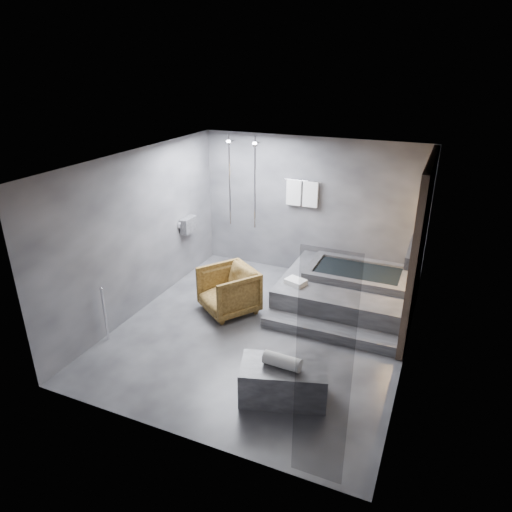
% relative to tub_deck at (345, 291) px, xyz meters
% --- Properties ---
extents(room, '(5.00, 5.04, 2.82)m').
position_rel_tub_deck_xyz_m(room, '(-0.65, -1.21, 1.48)').
color(room, '#2D2D30').
rests_on(room, ground).
extents(tub_deck, '(2.20, 2.00, 0.50)m').
position_rel_tub_deck_xyz_m(tub_deck, '(0.00, 0.00, 0.00)').
color(tub_deck, '#323335').
rests_on(tub_deck, ground).
extents(tub_step, '(2.20, 0.36, 0.18)m').
position_rel_tub_deck_xyz_m(tub_step, '(0.00, -1.18, -0.16)').
color(tub_step, '#323335').
rests_on(tub_step, ground).
extents(concrete_bench, '(1.24, 0.91, 0.50)m').
position_rel_tub_deck_xyz_m(concrete_bench, '(-0.17, -2.82, 0.00)').
color(concrete_bench, '#323235').
rests_on(concrete_bench, ground).
extents(driftwood_chair, '(1.22, 1.23, 0.81)m').
position_rel_tub_deck_xyz_m(driftwood_chair, '(-1.83, -1.07, 0.15)').
color(driftwood_chair, '#432D10').
rests_on(driftwood_chair, ground).
extents(rolled_towel, '(0.50, 0.20, 0.18)m').
position_rel_tub_deck_xyz_m(rolled_towel, '(-0.18, -2.86, 0.34)').
color(rolled_towel, white).
rests_on(rolled_towel, concrete_bench).
extents(deck_towel, '(0.40, 0.34, 0.09)m').
position_rel_tub_deck_xyz_m(deck_towel, '(-0.77, -0.55, 0.30)').
color(deck_towel, white).
rests_on(deck_towel, tub_deck).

